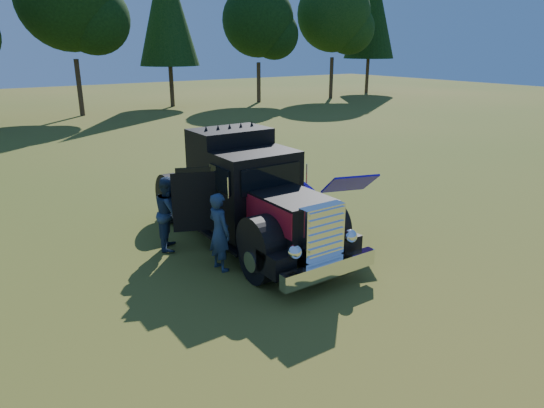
{
  "coord_description": "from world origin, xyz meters",
  "views": [
    {
      "loc": [
        -5.09,
        -8.82,
        5.13
      ],
      "look_at": [
        1.25,
        0.43,
        1.44
      ],
      "focal_mm": 32.0,
      "sensor_mm": 36.0,
      "label": 1
    }
  ],
  "objects_px": {
    "diamond_t_truck": "(248,198)",
    "hotrod_coupe": "(298,204)",
    "spectator_near": "(219,232)",
    "spectator_far": "(170,213)"
  },
  "relations": [
    {
      "from": "diamond_t_truck",
      "to": "hotrod_coupe",
      "type": "distance_m",
      "value": 2.15
    },
    {
      "from": "spectator_far",
      "to": "spectator_near",
      "type": "bearing_deg",
      "value": -138.98
    },
    {
      "from": "diamond_t_truck",
      "to": "spectator_near",
      "type": "height_order",
      "value": "diamond_t_truck"
    },
    {
      "from": "spectator_near",
      "to": "hotrod_coupe",
      "type": "bearing_deg",
      "value": -73.26
    },
    {
      "from": "hotrod_coupe",
      "to": "spectator_near",
      "type": "bearing_deg",
      "value": -157.64
    },
    {
      "from": "spectator_near",
      "to": "diamond_t_truck",
      "type": "bearing_deg",
      "value": -60.24
    },
    {
      "from": "hotrod_coupe",
      "to": "spectator_near",
      "type": "relative_size",
      "value": 2.22
    },
    {
      "from": "diamond_t_truck",
      "to": "hotrod_coupe",
      "type": "relative_size",
      "value": 1.7
    },
    {
      "from": "diamond_t_truck",
      "to": "spectator_far",
      "type": "bearing_deg",
      "value": 153.77
    },
    {
      "from": "hotrod_coupe",
      "to": "spectator_near",
      "type": "height_order",
      "value": "spectator_near"
    }
  ]
}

